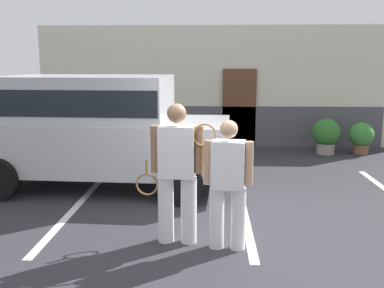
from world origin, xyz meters
TOP-DOWN VIEW (x-y plane):
  - ground_plane at (0.00, 0.00)m, footprint 40.00×40.00m
  - parking_stripe_0 at (-2.53, 1.50)m, footprint 0.12×4.40m
  - parking_stripe_1 at (0.15, 1.50)m, footprint 0.12×4.40m
  - house_frontage at (0.00, 6.54)m, footprint 10.06×0.40m
  - parked_suv at (-2.45, 2.41)m, footprint 4.69×2.34m
  - tennis_player_man at (-0.80, -0.07)m, footprint 0.92×0.31m
  - tennis_player_woman at (-0.16, -0.24)m, footprint 0.74×0.30m
  - potted_plant_by_porch at (2.53, 5.48)m, footprint 0.68×0.68m
  - potted_plant_secondary at (3.42, 5.54)m, footprint 0.61×0.61m

SIDE VIEW (x-z plane):
  - ground_plane at x=0.00m, z-range 0.00..0.00m
  - parking_stripe_0 at x=-2.53m, z-range 0.00..0.01m
  - parking_stripe_1 at x=0.15m, z-range 0.00..0.01m
  - potted_plant_secondary at x=3.42m, z-range 0.04..0.84m
  - potted_plant_by_porch at x=2.53m, z-range 0.05..0.95m
  - tennis_player_woman at x=-0.16m, z-range 0.04..1.66m
  - tennis_player_man at x=-0.80m, z-range 0.03..1.83m
  - parked_suv at x=-2.45m, z-range 0.12..2.17m
  - house_frontage at x=0.00m, z-range -0.10..3.14m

